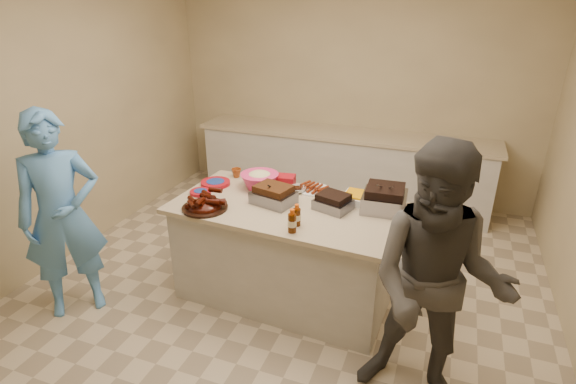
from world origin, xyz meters
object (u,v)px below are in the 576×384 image
(bbq_bottle_a, at_px, (292,232))
(mustard_bottle, at_px, (273,191))
(island, at_px, (286,294))
(rib_platter, at_px, (205,209))
(bbq_bottle_b, at_px, (297,225))
(roasting_pan, at_px, (384,209))
(coleslaw_bowl, at_px, (260,188))
(plastic_cup, at_px, (237,177))
(guest_blue, at_px, (82,305))

(bbq_bottle_a, height_order, mustard_bottle, bbq_bottle_a)
(island, relative_size, rib_platter, 5.00)
(bbq_bottle_a, distance_m, bbq_bottle_b, 0.11)
(rib_platter, xyz_separation_m, roasting_pan, (1.33, 0.48, 0.00))
(mustard_bottle, bearing_deg, coleslaw_bowl, 168.53)
(coleslaw_bowl, bearing_deg, plastic_cup, 152.12)
(island, xyz_separation_m, bbq_bottle_a, (0.20, -0.39, 0.86))
(bbq_bottle_b, bearing_deg, plastic_cup, 140.01)
(bbq_bottle_a, distance_m, guest_blue, 2.00)
(plastic_cup, bearing_deg, guest_blue, -128.22)
(roasting_pan, xyz_separation_m, coleslaw_bowl, (-1.09, 0.05, 0.00))
(plastic_cup, bearing_deg, mustard_bottle, -23.11)
(rib_platter, bearing_deg, island, 25.25)
(island, distance_m, mustard_bottle, 0.92)
(bbq_bottle_a, xyz_separation_m, bbq_bottle_b, (-0.00, 0.11, 0.00))
(island, distance_m, roasting_pan, 1.16)
(mustard_bottle, bearing_deg, island, -48.85)
(rib_platter, relative_size, plastic_cup, 4.02)
(mustard_bottle, bearing_deg, bbq_bottle_a, -57.52)
(coleslaw_bowl, relative_size, guest_blue, 0.20)
(bbq_bottle_b, xyz_separation_m, guest_blue, (-1.77, -0.47, -0.86))
(bbq_bottle_b, bearing_deg, mustard_bottle, 127.44)
(rib_platter, relative_size, bbq_bottle_b, 2.17)
(mustard_bottle, bearing_deg, guest_blue, -144.37)
(coleslaw_bowl, relative_size, bbq_bottle_b, 1.98)
(roasting_pan, xyz_separation_m, plastic_cup, (-1.40, 0.22, 0.00))
(roasting_pan, bearing_deg, bbq_bottle_b, -141.71)
(coleslaw_bowl, relative_size, plastic_cup, 3.68)
(bbq_bottle_a, height_order, bbq_bottle_b, bbq_bottle_a)
(bbq_bottle_a, distance_m, mustard_bottle, 0.74)
(roasting_pan, distance_m, bbq_bottle_a, 0.82)
(roasting_pan, xyz_separation_m, guest_blue, (-2.32, -0.96, -0.86))
(mustard_bottle, distance_m, plastic_cup, 0.49)
(bbq_bottle_a, bearing_deg, mustard_bottle, 122.48)
(bbq_bottle_b, relative_size, mustard_bottle, 1.40)
(bbq_bottle_a, bearing_deg, guest_blue, -168.55)
(plastic_cup, bearing_deg, bbq_bottle_a, -43.99)
(bbq_bottle_a, bearing_deg, bbq_bottle_b, 91.60)
(rib_platter, height_order, guest_blue, rib_platter)
(rib_platter, relative_size, mustard_bottle, 3.04)
(island, height_order, roasting_pan, roasting_pan)
(bbq_bottle_b, relative_size, guest_blue, 0.10)
(coleslaw_bowl, bearing_deg, guest_blue, -140.61)
(roasting_pan, bearing_deg, island, -167.73)
(island, height_order, mustard_bottle, mustard_bottle)
(coleslaw_bowl, xyz_separation_m, guest_blue, (-1.23, -1.01, -0.86))
(rib_platter, relative_size, roasting_pan, 1.09)
(rib_platter, distance_m, roasting_pan, 1.42)
(bbq_bottle_a, distance_m, plastic_cup, 1.18)
(bbq_bottle_a, xyz_separation_m, plastic_cup, (-0.85, 0.82, 0.00))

